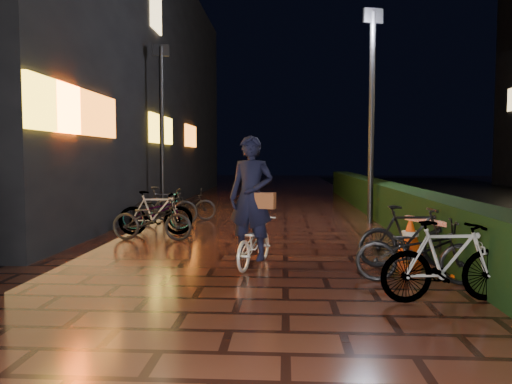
{
  "coord_description": "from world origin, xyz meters",
  "views": [
    {
      "loc": [
        0.54,
        -7.0,
        1.71
      ],
      "look_at": [
        0.04,
        1.7,
        1.1
      ],
      "focal_mm": 35.0,
      "sensor_mm": 36.0,
      "label": 1
    }
  ],
  "objects": [
    {
      "name": "cart_assembly",
      "position": [
        3.37,
        2.63,
        0.48
      ],
      "size": [
        0.5,
        0.51,
        0.93
      ],
      "color": "black",
      "rests_on": "ground"
    },
    {
      "name": "cyclist",
      "position": [
        0.04,
        0.66,
        0.76
      ],
      "size": [
        0.86,
        1.5,
        2.04
      ],
      "color": "white",
      "rests_on": "ground"
    },
    {
      "name": "hedge",
      "position": [
        3.3,
        8.0,
        0.5
      ],
      "size": [
        0.7,
        20.0,
        1.0
      ],
      "primitive_type": "cube",
      "color": "black",
      "rests_on": "ground"
    },
    {
      "name": "ground",
      "position": [
        0.0,
        0.0,
        0.0
      ],
      "size": [
        80.0,
        80.0,
        0.0
      ],
      "primitive_type": "plane",
      "color": "#381911",
      "rests_on": "ground"
    },
    {
      "name": "storefront_block",
      "position": [
        -9.5,
        11.5,
        4.5
      ],
      "size": [
        12.09,
        22.0,
        9.0
      ],
      "color": "black",
      "rests_on": "ground"
    },
    {
      "name": "lamp_post_hedge",
      "position": [
        2.76,
        6.06,
        3.01
      ],
      "size": [
        0.52,
        0.23,
        5.47
      ],
      "color": "black",
      "rests_on": "ground"
    },
    {
      "name": "parked_bikes_storefront",
      "position": [
        -2.3,
        4.55,
        0.45
      ],
      "size": [
        2.01,
        4.0,
        0.97
      ],
      "color": "black",
      "rests_on": "ground"
    },
    {
      "name": "lamp_post_sf",
      "position": [
        -3.01,
        7.27,
        2.71
      ],
      "size": [
        0.46,
        0.23,
        4.93
      ],
      "color": "black",
      "rests_on": "ground"
    },
    {
      "name": "traffic_barrier",
      "position": [
        2.91,
        0.71,
        0.37
      ],
      "size": [
        1.09,
        1.8,
        0.74
      ],
      "color": "#F9430D",
      "rests_on": "ground"
    },
    {
      "name": "parked_bikes_hedge",
      "position": [
        2.42,
        -0.19,
        0.47
      ],
      "size": [
        1.81,
        2.45,
        0.97
      ],
      "color": "black",
      "rests_on": "ground"
    }
  ]
}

